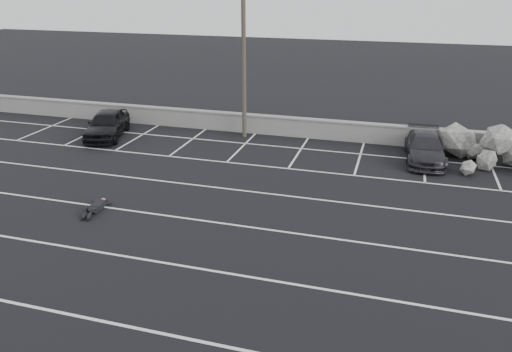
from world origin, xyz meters
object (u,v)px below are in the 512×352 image
(car_left, at_px, (107,124))
(trash_bin, at_px, (492,145))
(car_right, at_px, (425,148))
(utility_pole, at_px, (244,55))
(person, at_px, (98,203))

(car_left, relative_size, trash_bin, 4.24)
(car_left, bearing_deg, car_right, -13.08)
(car_left, xyz_separation_m, utility_pole, (7.16, 2.19, 3.67))
(utility_pole, xyz_separation_m, trash_bin, (12.59, 0.40, -3.89))
(utility_pole, bearing_deg, trash_bin, 1.82)
(utility_pole, bearing_deg, car_right, -7.61)
(car_left, height_order, trash_bin, car_left)
(car_left, height_order, car_right, car_left)
(car_left, xyz_separation_m, person, (4.62, -8.15, -0.52))
(utility_pole, xyz_separation_m, person, (-2.55, -10.34, -4.19))
(utility_pole, height_order, trash_bin, utility_pole)
(car_left, height_order, utility_pole, utility_pole)
(car_right, relative_size, trash_bin, 4.26)
(car_left, distance_m, trash_bin, 19.92)
(trash_bin, bearing_deg, person, -144.63)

